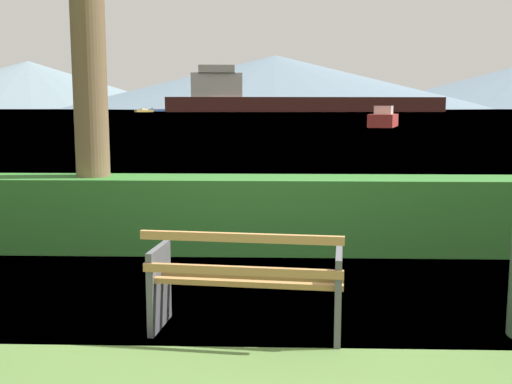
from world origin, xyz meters
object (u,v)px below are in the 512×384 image
Objects in this scene: park_bench at (246,282)px; tender_far at (156,110)px; fishing_boat_near at (383,119)px; sailboat_mid at (144,111)px; cargo_ship_large at (283,99)px.

tender_far is (-45.74, 227.04, 0.11)m from park_bench.
fishing_boat_near is 1.02× the size of sailboat_mid.
park_bench is 0.02× the size of cargo_ship_large.
park_bench is at bearing -77.47° from sailboat_mid.
sailboat_mid is at bearing -86.36° from tender_far.
cargo_ship_large is 15.45× the size of fishing_boat_near.
fishing_boat_near is at bearing -70.00° from sailboat_mid.
tender_far is at bearing 158.41° from cargo_ship_large.
fishing_boat_near is at bearing 78.74° from park_bench.
park_bench is 207.83m from cargo_ship_large.
park_bench is 202.21m from sailboat_mid.
fishing_boat_near is at bearing -87.49° from cargo_ship_large.
tender_far is (-55.64, 177.35, -0.16)m from fishing_boat_near.
fishing_boat_near is (9.89, 49.70, 0.28)m from park_bench.
sailboat_mid is 0.70× the size of tender_far.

